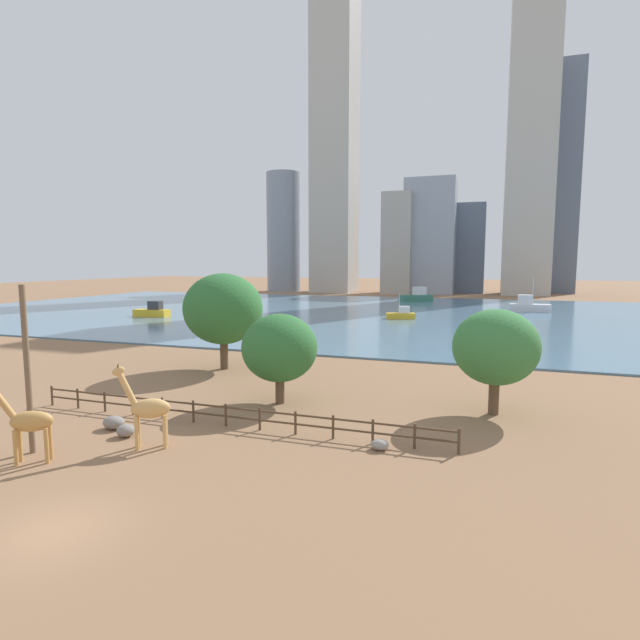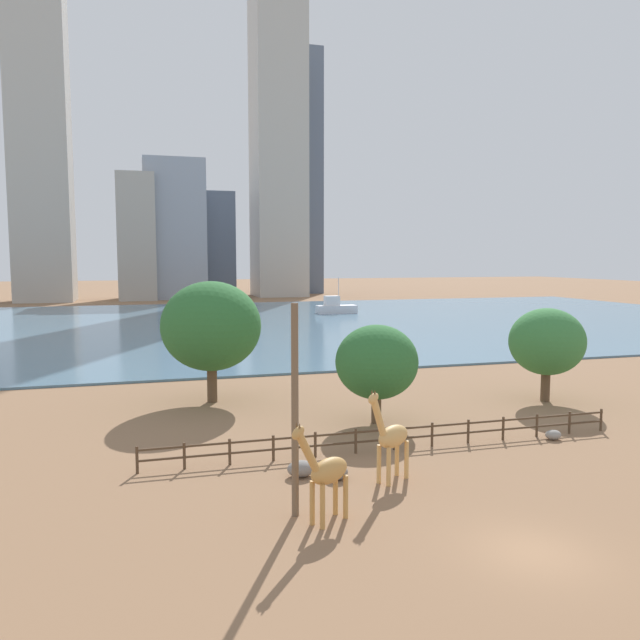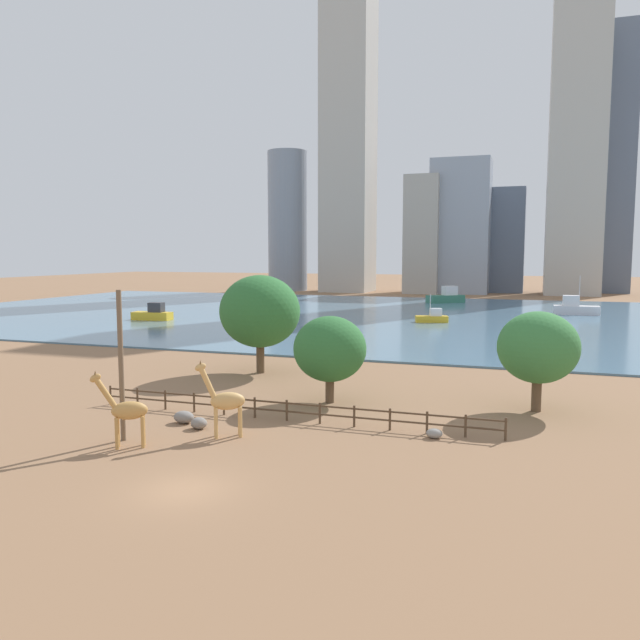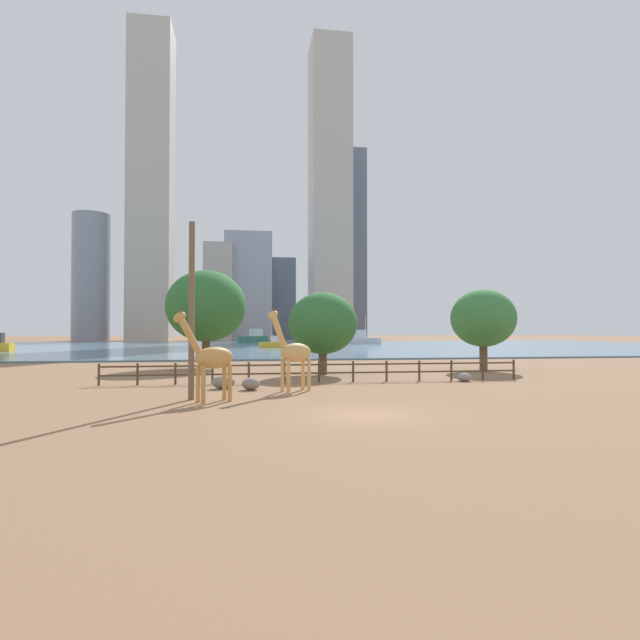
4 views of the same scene
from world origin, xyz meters
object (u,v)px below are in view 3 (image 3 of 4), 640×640
utility_pole (121,366)px  tree_center_broad (330,349)px  boat_barge (432,317)px  tree_left_large (260,311)px  boat_tug (153,314)px  giraffe_companion (225,401)px  tree_right_tall (538,348)px  boulder_small (199,423)px  boat_ferry (575,308)px  boat_sailboat (446,297)px  boulder_near_fence (434,433)px  giraffe_tall (126,411)px  boulder_by_pole (184,417)px

utility_pole → tree_center_broad: size_ratio=1.38×
utility_pole → boat_barge: bearing=83.4°
tree_left_large → boat_tug: size_ratio=1.37×
giraffe_companion → boat_barge: giraffe_companion is taller
tree_right_tall → boat_tug: size_ratio=1.06×
boulder_small → tree_center_broad: 10.75m
tree_center_broad → boat_ferry: 73.84m
boat_barge → tree_center_broad: bearing=73.7°
tree_right_tall → boat_ferry: 69.33m
giraffe_companion → boat_sailboat: 98.98m
tree_left_large → boat_ferry: tree_left_large is taller
boulder_near_fence → giraffe_tall: bearing=-155.5°
tree_right_tall → boat_sailboat: 88.96m
boulder_near_fence → boat_tug: size_ratio=0.15×
boulder_near_fence → boat_tug: bearing=136.6°
boulder_by_pole → boat_sailboat: (3.19, 97.22, 0.98)m
boat_ferry → boulder_near_fence: bearing=-99.0°
boat_ferry → tree_center_broad: bearing=-106.0°
boat_sailboat → boat_barge: (2.90, -37.90, -0.45)m
boat_barge → boulder_by_pole: bearing=67.0°
boulder_near_fence → tree_left_large: (-17.14, 14.47, 5.07)m
tree_center_broad → boat_ferry: size_ratio=0.84×
utility_pole → boulder_small: bearing=50.1°
boat_tug → tree_right_tall: bearing=141.1°
boat_sailboat → giraffe_companion: bearing=50.7°
utility_pole → giraffe_tall: bearing=-45.8°
tree_left_large → boat_tug: tree_left_large is taller
giraffe_tall → boulder_near_fence: (15.27, 6.94, -1.73)m
giraffe_tall → boat_ferry: 88.36m
giraffe_companion → boat_tug: bearing=-83.3°
boat_tug → tree_left_large: bearing=131.2°
giraffe_tall → boat_sailboat: (3.53, 102.38, -0.65)m
tree_left_large → boulder_small: bearing=-77.7°
giraffe_tall → tree_left_large: (-1.88, 21.42, 3.33)m
utility_pole → boulder_near_fence: bearing=20.2°
giraffe_companion → boulder_by_pole: (-3.73, 1.75, -1.70)m
boulder_near_fence → boat_ferry: (11.83, 77.16, 1.00)m
boat_ferry → boat_barge: (-20.66, -19.63, -0.37)m
giraffe_tall → boulder_near_fence: 16.86m
giraffe_tall → boat_tug: giraffe_tall is taller
tree_left_large → tree_right_tall: size_ratio=1.29×
tree_center_broad → boat_tug: size_ratio=0.97×
boulder_by_pole → boat_barge: bearing=84.1°
boulder_by_pole → boat_tug: (-34.73, 48.75, 0.73)m
giraffe_tall → boulder_by_pole: bearing=-124.6°
boulder_small → boulder_by_pole: bearing=151.4°
giraffe_tall → boat_tug: size_ratio=0.68×
tree_left_large → tree_center_broad: tree_left_large is taller
utility_pole → tree_right_tall: size_ratio=1.27×
boat_ferry → boat_barge: size_ratio=1.44×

